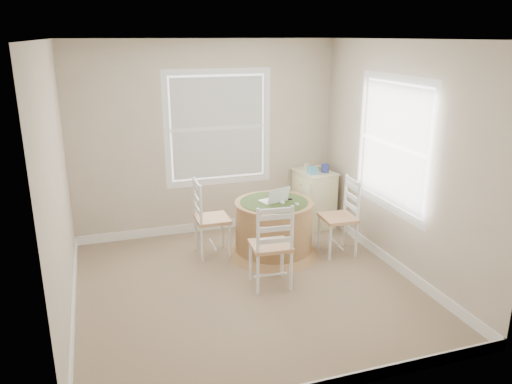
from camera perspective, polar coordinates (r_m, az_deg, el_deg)
name	(u,v)px	position (r m, az deg, el deg)	size (l,w,h in m)	color
room	(257,168)	(5.27, 0.13, 2.78)	(3.64, 3.64, 2.64)	#92775C
round_table	(274,226)	(6.21, 2.04, -3.85)	(1.15, 1.15, 0.69)	#A07448
chair_left	(212,218)	(6.19, -5.03, -3.03)	(0.42, 0.40, 0.95)	white
chair_near	(271,245)	(5.40, 1.67, -6.10)	(0.42, 0.40, 0.95)	white
chair_right	(338,217)	(6.28, 9.37, -2.89)	(0.42, 0.40, 0.95)	white
laptop	(274,199)	(6.11, 2.09, -0.84)	(0.36, 0.34, 0.21)	white
mouse	(282,202)	(6.06, 3.04, -1.20)	(0.05, 0.09, 0.03)	white
phone	(297,204)	(6.03, 4.71, -1.42)	(0.04, 0.09, 0.02)	#B7BABF
keys	(289,199)	(6.19, 3.84, -0.85)	(0.06, 0.05, 0.03)	black
corner_chest	(314,198)	(7.20, 6.62, -0.70)	(0.52, 0.66, 0.80)	#F8F5BA
tissue_box	(313,171)	(6.92, 6.48, 2.46)	(0.12, 0.12, 0.10)	#509AB8
box_yellow	(318,168)	(7.13, 7.07, 2.71)	(0.15, 0.10, 0.06)	#E9B552
box_blue	(325,168)	(7.02, 7.94, 2.70)	(0.08, 0.08, 0.12)	#323C98
cup_cream	(306,167)	(7.15, 5.74, 2.91)	(0.07, 0.07, 0.09)	beige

